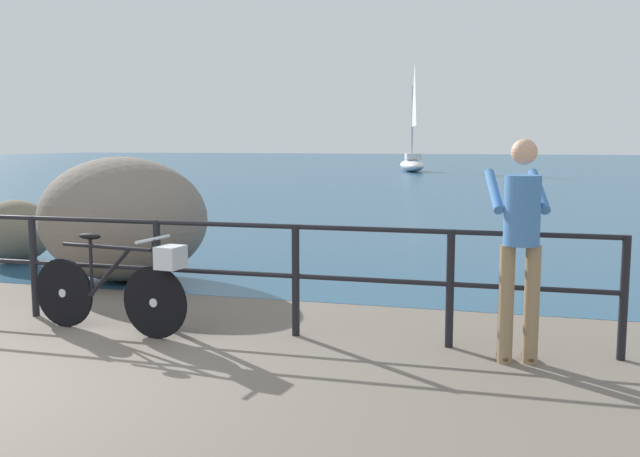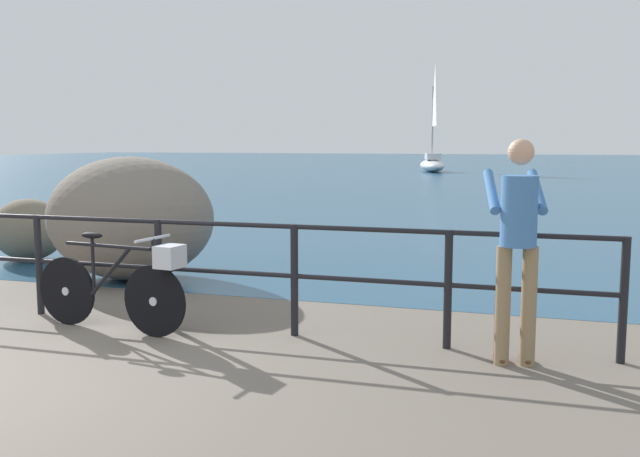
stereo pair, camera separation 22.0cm
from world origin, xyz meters
name	(u,v)px [view 1 (the left image)]	position (x,y,z in m)	size (l,w,h in m)	color
ground_plane	(393,194)	(0.00, 20.00, -0.05)	(120.00, 120.00, 0.10)	#6B6056
sea_surface	(456,165)	(0.00, 48.34, 0.00)	(120.00, 90.00, 0.01)	navy
promenade_railing	(94,257)	(0.00, 2.00, 0.64)	(9.72, 0.07, 1.02)	black
bicycle	(121,284)	(0.51, 1.63, 0.46)	(1.69, 0.48, 0.92)	black
person_at_railing	(521,240)	(4.01, 1.72, 0.99)	(0.53, 0.67, 1.78)	#8C7251
breakwater_boulder_main	(123,219)	(-0.80, 3.90, 0.79)	(2.19, 1.78, 1.57)	slate
breakwater_boulder_left	(16,231)	(-3.06, 4.73, 0.46)	(1.12, 0.93, 0.91)	#706755
sailboat	(412,159)	(-1.69, 37.07, 0.71)	(2.37, 4.59, 6.16)	white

